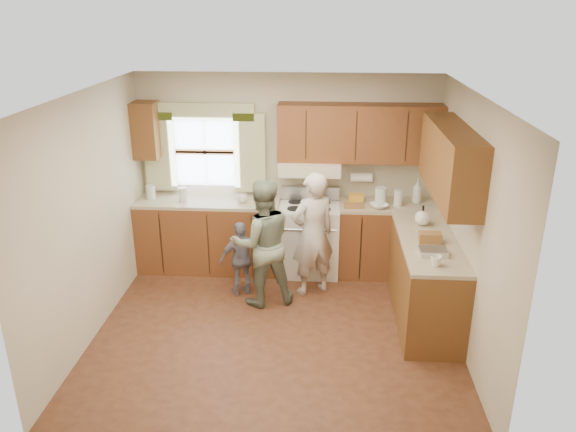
# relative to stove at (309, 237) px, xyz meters

# --- Properties ---
(room) EXTENTS (3.80, 3.80, 3.80)m
(room) POSITION_rel_stove_xyz_m (-0.30, -1.44, 0.78)
(room) COLOR #442315
(room) RESTS_ON ground
(kitchen_fixtures) EXTENTS (3.80, 2.25, 2.15)m
(kitchen_fixtures) POSITION_rel_stove_xyz_m (0.31, -0.36, 0.37)
(kitchen_fixtures) COLOR #4D2410
(kitchen_fixtures) RESTS_ON ground
(stove) EXTENTS (0.76, 0.67, 1.07)m
(stove) POSITION_rel_stove_xyz_m (0.00, 0.00, 0.00)
(stove) COLOR silver
(stove) RESTS_ON ground
(woman_left) EXTENTS (0.66, 0.58, 1.51)m
(woman_left) POSITION_rel_stove_xyz_m (0.06, -0.59, 0.29)
(woman_left) COLOR beige
(woman_left) RESTS_ON ground
(woman_right) EXTENTS (0.87, 0.77, 1.50)m
(woman_right) POSITION_rel_stove_xyz_m (-0.50, -0.86, 0.28)
(woman_right) COLOR #283F2C
(woman_right) RESTS_ON ground
(child) EXTENTS (0.58, 0.42, 0.92)m
(child) POSITION_rel_stove_xyz_m (-0.77, -0.67, -0.01)
(child) COLOR gray
(child) RESTS_ON ground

